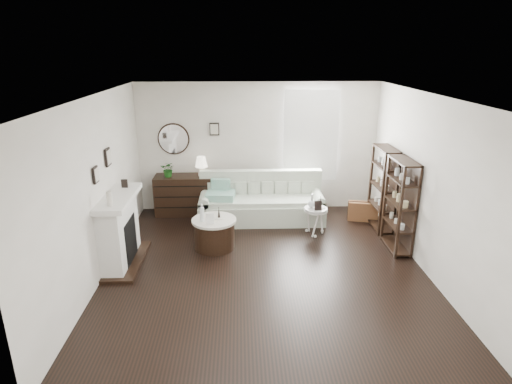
{
  "coord_description": "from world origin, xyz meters",
  "views": [
    {
      "loc": [
        -0.38,
        -6.06,
        3.35
      ],
      "look_at": [
        -0.11,
        0.8,
        1.02
      ],
      "focal_mm": 30.0,
      "sensor_mm": 36.0,
      "label": 1
    }
  ],
  "objects_px": {
    "dresser": "(185,195)",
    "drum_table": "(214,233)",
    "sofa": "(261,204)",
    "pedestal_table": "(316,210)"
  },
  "relations": [
    {
      "from": "dresser",
      "to": "pedestal_table",
      "type": "relative_size",
      "value": 2.35
    },
    {
      "from": "dresser",
      "to": "drum_table",
      "type": "bearing_deg",
      "value": -67.49
    },
    {
      "from": "drum_table",
      "to": "pedestal_table",
      "type": "height_order",
      "value": "drum_table"
    },
    {
      "from": "sofa",
      "to": "drum_table",
      "type": "distance_m",
      "value": 1.56
    },
    {
      "from": "sofa",
      "to": "pedestal_table",
      "type": "relative_size",
      "value": 4.74
    },
    {
      "from": "dresser",
      "to": "pedestal_table",
      "type": "bearing_deg",
      "value": -24.78
    },
    {
      "from": "sofa",
      "to": "pedestal_table",
      "type": "height_order",
      "value": "sofa"
    },
    {
      "from": "drum_table",
      "to": "pedestal_table",
      "type": "relative_size",
      "value": 1.46
    },
    {
      "from": "dresser",
      "to": "drum_table",
      "type": "xyz_separation_m",
      "value": [
        0.69,
        -1.68,
        -0.14
      ]
    },
    {
      "from": "sofa",
      "to": "drum_table",
      "type": "xyz_separation_m",
      "value": [
        -0.88,
        -1.28,
        -0.05
      ]
    }
  ]
}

